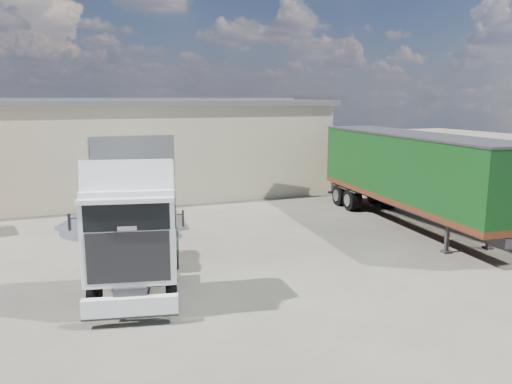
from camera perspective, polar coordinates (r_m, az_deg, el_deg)
name	(u,v)px	position (r m, az deg, el deg)	size (l,w,h in m)	color
ground	(239,266)	(16.44, -1.92, -8.45)	(120.00, 120.00, 0.00)	#2B2923
warehouse	(48,147)	(30.83, -22.68, 4.76)	(30.60, 12.60, 5.42)	#C2B695
brick_boundary_wall	(413,180)	(26.81, 17.51, 1.28)	(0.35, 26.00, 2.50)	maroon
tractor_unit	(135,238)	(13.96, -13.68, -5.10)	(3.39, 6.18, 3.95)	black
box_trailer	(410,170)	(22.11, 17.22, 2.45)	(3.57, 12.07, 3.95)	#2D2D30
panel_van	(131,204)	(22.34, -14.10, -1.34)	(1.96, 4.21, 1.68)	black
gravel_heap	(117,219)	(21.39, -15.58, -3.04)	(6.11, 6.11, 1.00)	black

